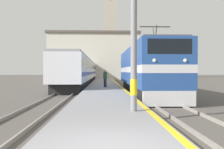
{
  "coord_description": "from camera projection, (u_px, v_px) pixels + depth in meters",
  "views": [
    {
      "loc": [
        -0.14,
        -4.97,
        1.92
      ],
      "look_at": [
        1.01,
        28.88,
        1.49
      ],
      "focal_mm": 42.0,
      "sensor_mm": 36.0,
      "label": 1
    }
  ],
  "objects": [
    {
      "name": "ground_plane",
      "position": [
        104.0,
        86.0,
        34.97
      ],
      "size": [
        200.0,
        200.0,
        0.0
      ],
      "primitive_type": "plane",
      "color": "#514C47"
    },
    {
      "name": "platform",
      "position": [
        104.0,
        86.0,
        29.97
      ],
      "size": [
        3.45,
        140.0,
        0.43
      ],
      "color": "gray",
      "rests_on": "ground"
    },
    {
      "name": "rail_track_near",
      "position": [
        133.0,
        88.0,
        30.09
      ],
      "size": [
        2.84,
        140.0,
        0.16
      ],
      "color": "#514C47",
      "rests_on": "ground"
    },
    {
      "name": "rail_track_far",
      "position": [
        76.0,
        88.0,
        29.87
      ],
      "size": [
        2.83,
        140.0,
        0.16
      ],
      "color": "#514C47",
      "rests_on": "ground"
    },
    {
      "name": "locomotive_train",
      "position": [
        145.0,
        70.0,
        21.28
      ],
      "size": [
        2.92,
        15.85,
        4.89
      ],
      "color": "black",
      "rests_on": "ground"
    },
    {
      "name": "passenger_train",
      "position": [
        82.0,
        71.0,
        38.79
      ],
      "size": [
        2.92,
        37.81,
        3.62
      ],
      "color": "black",
      "rests_on": "ground"
    },
    {
      "name": "person_on_platform",
      "position": [
        105.0,
        78.0,
        24.37
      ],
      "size": [
        0.34,
        0.34,
        1.63
      ],
      "color": "#23232D",
      "rests_on": "platform"
    },
    {
      "name": "clock_tower",
      "position": [
        111.0,
        24.0,
        72.18
      ],
      "size": [
        4.55,
        4.55,
        28.33
      ],
      "color": "#ADA393",
      "rests_on": "ground"
    },
    {
      "name": "station_building",
      "position": [
        94.0,
        56.0,
        60.67
      ],
      "size": [
        20.9,
        7.78,
        10.8
      ],
      "color": "beige",
      "rests_on": "ground"
    }
  ]
}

